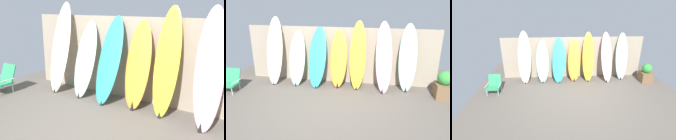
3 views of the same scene
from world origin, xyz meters
TOP-DOWN VIEW (x-y plane):
  - ground at (0.00, 0.00)m, footprint 7.68×7.68m
  - fence_back at (-0.00, 2.01)m, footprint 6.08×0.11m
  - surfboard_cream_0 at (-2.03, 1.60)m, footprint 0.53×0.63m
  - surfboard_seafoam_1 at (-1.30, 1.63)m, footprint 0.53×0.65m
  - surfboard_teal_2 at (-0.62, 1.60)m, footprint 0.63×0.74m
  - surfboard_orange_3 at (0.03, 1.64)m, footprint 0.57×0.52m
  - surfboard_yellow_4 at (0.62, 1.64)m, footprint 0.49×0.57m
  - surfboard_pink_5 at (1.39, 1.56)m, footprint 0.57×0.76m
  - surfboard_seafoam_6 at (2.08, 1.70)m, footprint 0.52×0.49m
  - beach_chair at (-3.08, 0.72)m, footprint 0.50×0.55m
  - planter_box at (3.07, 1.29)m, footprint 0.46×0.47m

SIDE VIEW (x-z plane):
  - ground at x=0.00m, z-range 0.00..0.00m
  - beach_chair at x=-3.08m, z-range 0.00..0.65m
  - planter_box at x=3.07m, z-range -0.03..0.77m
  - surfboard_seafoam_1 at x=-1.30m, z-range -0.01..1.69m
  - surfboard_orange_3 at x=0.03m, z-range -0.01..1.75m
  - fence_back at x=0.00m, z-range 0.00..1.80m
  - surfboard_teal_2 at x=-0.62m, z-range -0.01..1.82m
  - surfboard_seafoam_6 at x=2.08m, z-range -0.01..1.98m
  - surfboard_yellow_4 at x=0.62m, z-range -0.01..2.03m
  - surfboard_pink_5 at x=1.39m, z-range -0.01..2.03m
  - surfboard_cream_0 at x=-2.03m, z-range -0.01..2.11m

